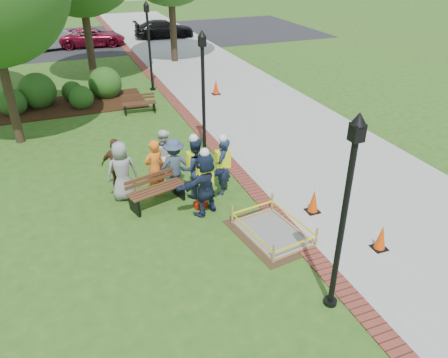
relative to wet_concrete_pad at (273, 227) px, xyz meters
name	(u,v)px	position (x,y,z in m)	size (l,w,h in m)	color
ground	(223,237)	(-1.25, 0.34, -0.23)	(100.00, 100.00, 0.00)	#285116
sidewalk	(244,99)	(3.75, 10.34, -0.22)	(6.00, 60.00, 0.02)	#9E9E99
brick_edging	(179,107)	(0.50, 10.34, -0.22)	(0.50, 60.00, 0.03)	maroon
mulch_bed	(67,106)	(-4.25, 12.34, -0.21)	(7.00, 3.00, 0.05)	#381E0F
parking_lot	(94,40)	(-1.25, 27.34, -0.23)	(36.00, 12.00, 0.01)	black
wet_concrete_pad	(273,227)	(0.00, 0.00, 0.00)	(2.01, 2.52, 0.55)	#47331E
bench_near	(157,196)	(-2.42, 2.51, 0.05)	(1.76, 0.99, 0.91)	#542C1D
bench_far	(140,107)	(-1.31, 10.26, 0.02)	(1.49, 0.61, 0.79)	#542D1D
cone_front	(381,238)	(2.18, -1.53, 0.10)	(0.35, 0.35, 0.69)	black
cone_back	(313,202)	(1.53, 0.52, 0.11)	(0.36, 0.36, 0.72)	black
cone_far	(216,87)	(2.74, 11.45, 0.13)	(0.39, 0.39, 0.76)	black
toolbox	(201,205)	(-1.32, 1.90, -0.14)	(0.38, 0.21, 0.19)	maroon
lamp_near	(346,204)	(0.00, -2.66, 2.25)	(0.28, 0.28, 4.26)	black
lamp_mid	(203,85)	(0.00, 5.34, 2.25)	(0.28, 0.28, 4.26)	black
lamp_far	(149,40)	(0.00, 13.34, 2.25)	(0.28, 0.28, 4.26)	black
shrub_a	(15,114)	(-6.46, 12.14, -0.23)	(1.20, 1.20, 1.20)	#1A4B15
shrub_b	(41,106)	(-5.39, 12.81, -0.23)	(1.66, 1.66, 1.66)	#1A4B15
shrub_c	(83,107)	(-3.60, 11.90, -0.23)	(1.09, 1.09, 1.09)	#1A4B15
shrub_d	(107,97)	(-2.34, 13.08, -0.23)	(1.56, 1.56, 1.56)	#1A4B15
shrub_e	(74,100)	(-3.90, 13.15, -0.23)	(0.97, 0.97, 0.97)	#1A4B15
casual_person_a	(122,171)	(-3.24, 3.24, 0.66)	(0.59, 0.39, 1.79)	gray
casual_person_b	(155,169)	(-2.32, 3.02, 0.67)	(0.66, 0.52, 1.80)	orange
casual_person_c	(164,155)	(-1.80, 3.97, 0.60)	(0.60, 0.63, 1.67)	white
casual_person_d	(118,166)	(-3.29, 3.67, 0.62)	(0.65, 0.59, 1.72)	#563322
casual_person_e	(174,166)	(-1.71, 3.10, 0.61)	(0.58, 0.41, 1.70)	#374661
hivis_worker_a	(205,182)	(-1.27, 1.61, 0.74)	(0.69, 0.57, 1.98)	#1A2C45
hivis_worker_b	(223,164)	(-0.41, 2.49, 0.70)	(0.62, 0.66, 1.89)	#191E43
hivis_worker_c	(195,166)	(-1.25, 2.58, 0.75)	(0.59, 0.38, 1.99)	#1C1F48
parked_car_b	(59,49)	(-3.94, 25.06, -0.23)	(4.82, 2.10, 1.57)	#AFAEB3
parked_car_c	(93,46)	(-1.58, 25.06, -0.23)	(4.26, 1.85, 1.39)	maroon
parked_car_d	(165,38)	(3.98, 26.16, -0.23)	(4.41, 1.92, 1.44)	black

